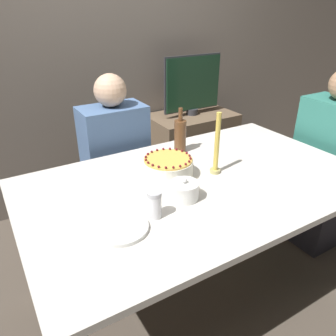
{
  "coord_description": "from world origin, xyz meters",
  "views": [
    {
      "loc": [
        -0.85,
        -1.12,
        1.53
      ],
      "look_at": [
        -0.1,
        0.12,
        0.8
      ],
      "focal_mm": 35.0,
      "sensor_mm": 36.0,
      "label": 1
    }
  ],
  "objects_px": {
    "person_man_blue_shirt": "(117,176)",
    "person_woman_floral": "(324,173)",
    "cake": "(168,167)",
    "bottle": "(180,135)",
    "sugar_bowl": "(184,190)",
    "tv_monitor": "(193,85)",
    "sugar_shaker": "(155,204)",
    "candle": "(217,149)"
  },
  "relations": [
    {
      "from": "sugar_bowl",
      "to": "sugar_shaker",
      "type": "bearing_deg",
      "value": -162.35
    },
    {
      "from": "person_woman_floral",
      "to": "tv_monitor",
      "type": "bearing_deg",
      "value": 14.79
    },
    {
      "from": "person_woman_floral",
      "to": "person_man_blue_shirt",
      "type": "bearing_deg",
      "value": 59.3
    },
    {
      "from": "person_man_blue_shirt",
      "to": "person_woman_floral",
      "type": "relative_size",
      "value": 0.98
    },
    {
      "from": "cake",
      "to": "sugar_bowl",
      "type": "xyz_separation_m",
      "value": [
        -0.05,
        -0.22,
        -0.01
      ]
    },
    {
      "from": "sugar_shaker",
      "to": "person_man_blue_shirt",
      "type": "height_order",
      "value": "person_man_blue_shirt"
    },
    {
      "from": "candle",
      "to": "person_man_blue_shirt",
      "type": "xyz_separation_m",
      "value": [
        -0.27,
        0.68,
        -0.38
      ]
    },
    {
      "from": "sugar_bowl",
      "to": "candle",
      "type": "distance_m",
      "value": 0.31
    },
    {
      "from": "candle",
      "to": "cake",
      "type": "bearing_deg",
      "value": 157.37
    },
    {
      "from": "sugar_bowl",
      "to": "tv_monitor",
      "type": "bearing_deg",
      "value": 53.96
    },
    {
      "from": "candle",
      "to": "person_man_blue_shirt",
      "type": "bearing_deg",
      "value": 111.6
    },
    {
      "from": "sugar_bowl",
      "to": "tv_monitor",
      "type": "distance_m",
      "value": 1.52
    },
    {
      "from": "cake",
      "to": "sugar_shaker",
      "type": "distance_m",
      "value": 0.36
    },
    {
      "from": "person_woman_floral",
      "to": "tv_monitor",
      "type": "distance_m",
      "value": 1.23
    },
    {
      "from": "sugar_shaker",
      "to": "cake",
      "type": "bearing_deg",
      "value": 50.55
    },
    {
      "from": "sugar_shaker",
      "to": "tv_monitor",
      "type": "xyz_separation_m",
      "value": [
        1.07,
        1.28,
        0.11
      ]
    },
    {
      "from": "person_woman_floral",
      "to": "tv_monitor",
      "type": "height_order",
      "value": "person_woman_floral"
    },
    {
      "from": "candle",
      "to": "person_woman_floral",
      "type": "bearing_deg",
      "value": -1.54
    },
    {
      "from": "tv_monitor",
      "to": "bottle",
      "type": "bearing_deg",
      "value": -128.77
    },
    {
      "from": "person_woman_floral",
      "to": "sugar_shaker",
      "type": "bearing_deg",
      "value": 96.65
    },
    {
      "from": "sugar_shaker",
      "to": "tv_monitor",
      "type": "relative_size",
      "value": 0.22
    },
    {
      "from": "bottle",
      "to": "tv_monitor",
      "type": "xyz_separation_m",
      "value": [
        0.63,
        0.78,
        0.07
      ]
    },
    {
      "from": "sugar_shaker",
      "to": "person_woman_floral",
      "type": "distance_m",
      "value": 1.41
    },
    {
      "from": "candle",
      "to": "tv_monitor",
      "type": "relative_size",
      "value": 0.59
    },
    {
      "from": "bottle",
      "to": "sugar_shaker",
      "type": "bearing_deg",
      "value": -131.48
    },
    {
      "from": "cake",
      "to": "bottle",
      "type": "relative_size",
      "value": 0.96
    },
    {
      "from": "bottle",
      "to": "tv_monitor",
      "type": "height_order",
      "value": "tv_monitor"
    },
    {
      "from": "sugar_bowl",
      "to": "tv_monitor",
      "type": "height_order",
      "value": "tv_monitor"
    },
    {
      "from": "person_man_blue_shirt",
      "to": "tv_monitor",
      "type": "bearing_deg",
      "value": -154.72
    },
    {
      "from": "person_man_blue_shirt",
      "to": "bottle",
      "type": "bearing_deg",
      "value": 125.63
    },
    {
      "from": "person_man_blue_shirt",
      "to": "tv_monitor",
      "type": "xyz_separation_m",
      "value": [
        0.89,
        0.42,
        0.42
      ]
    },
    {
      "from": "person_man_blue_shirt",
      "to": "person_woman_floral",
      "type": "xyz_separation_m",
      "value": [
        1.18,
        -0.7,
        0.01
      ]
    },
    {
      "from": "sugar_bowl",
      "to": "bottle",
      "type": "bearing_deg",
      "value": 59.29
    },
    {
      "from": "sugar_bowl",
      "to": "cake",
      "type": "bearing_deg",
      "value": 77.45
    },
    {
      "from": "candle",
      "to": "bottle",
      "type": "relative_size",
      "value": 1.22
    },
    {
      "from": "person_man_blue_shirt",
      "to": "sugar_bowl",
      "type": "bearing_deg",
      "value": 89.76
    },
    {
      "from": "bottle",
      "to": "tv_monitor",
      "type": "relative_size",
      "value": 0.48
    },
    {
      "from": "sugar_shaker",
      "to": "bottle",
      "type": "relative_size",
      "value": 0.45
    },
    {
      "from": "candle",
      "to": "bottle",
      "type": "height_order",
      "value": "candle"
    },
    {
      "from": "bottle",
      "to": "person_man_blue_shirt",
      "type": "distance_m",
      "value": 0.57
    },
    {
      "from": "bottle",
      "to": "person_man_blue_shirt",
      "type": "xyz_separation_m",
      "value": [
        -0.26,
        0.36,
        -0.35
      ]
    },
    {
      "from": "person_man_blue_shirt",
      "to": "cake",
      "type": "bearing_deg",
      "value": 94.45
    }
  ]
}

